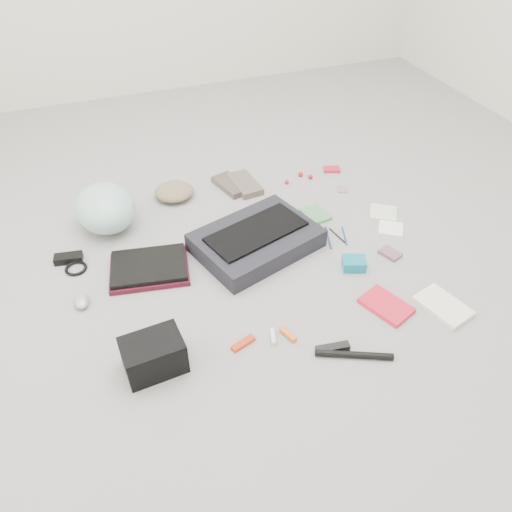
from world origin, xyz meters
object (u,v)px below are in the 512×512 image
object	(u,v)px
bike_helmet	(105,208)
camera_bag	(154,355)
messenger_bag	(256,240)
laptop	(149,266)
book_red	(386,306)
accordion_wallet	(354,264)

from	to	relation	value
bike_helmet	camera_bag	bearing A→B (deg)	-94.17
messenger_bag	bike_helmet	size ratio (longest dim) A/B	1.54
messenger_bag	bike_helmet	bearing A→B (deg)	128.53
laptop	bike_helmet	bearing A→B (deg)	116.44
camera_bag	book_red	world-z (taller)	camera_bag
laptop	bike_helmet	xyz separation A→B (m)	(-0.12, 0.39, 0.07)
messenger_bag	accordion_wallet	distance (m)	0.43
book_red	accordion_wallet	xyz separation A→B (m)	(-0.01, 0.25, 0.01)
camera_bag	accordion_wallet	bearing A→B (deg)	8.95
bike_helmet	camera_bag	xyz separation A→B (m)	(0.04, -0.88, -0.03)
messenger_bag	laptop	distance (m)	0.47
book_red	messenger_bag	bearing A→B (deg)	101.84
camera_bag	book_red	xyz separation A→B (m)	(0.89, -0.03, -0.06)
book_red	accordion_wallet	size ratio (longest dim) A/B	2.00
book_red	camera_bag	bearing A→B (deg)	156.23
bike_helmet	book_red	distance (m)	1.31
bike_helmet	accordion_wallet	world-z (taller)	bike_helmet
laptop	book_red	size ratio (longest dim) A/B	1.64
bike_helmet	book_red	bearing A→B (deg)	-51.05
messenger_bag	camera_bag	world-z (taller)	camera_bag
messenger_bag	camera_bag	distance (m)	0.74
book_red	accordion_wallet	distance (m)	0.25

